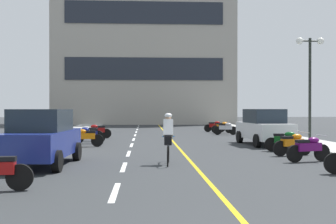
# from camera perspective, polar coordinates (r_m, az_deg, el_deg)

# --- Properties ---
(ground_plane) EXTENTS (140.00, 140.00, 0.00)m
(ground_plane) POSITION_cam_1_polar(r_m,az_deg,el_deg) (24.41, -0.01, -3.88)
(ground_plane) COLOR #2D3033
(curb_left) EXTENTS (2.40, 72.00, 0.12)m
(curb_left) POSITION_cam_1_polar(r_m,az_deg,el_deg) (27.98, -15.28, -3.22)
(curb_left) COLOR #A8A8A3
(curb_left) RESTS_ON ground
(curb_right) EXTENTS (2.40, 72.00, 0.12)m
(curb_right) POSITION_cam_1_polar(r_m,az_deg,el_deg) (28.66, 14.19, -3.13)
(curb_right) COLOR #A8A8A3
(curb_right) RESTS_ON ground
(lane_dash_1) EXTENTS (0.14, 2.20, 0.01)m
(lane_dash_1) POSITION_cam_1_polar(r_m,az_deg,el_deg) (9.50, -7.19, -10.67)
(lane_dash_1) COLOR silver
(lane_dash_1) RESTS_ON ground
(lane_dash_2) EXTENTS (0.14, 2.20, 0.01)m
(lane_dash_2) POSITION_cam_1_polar(r_m,az_deg,el_deg) (13.44, -5.99, -7.39)
(lane_dash_2) COLOR silver
(lane_dash_2) RESTS_ON ground
(lane_dash_3) EXTENTS (0.14, 2.20, 0.01)m
(lane_dash_3) POSITION_cam_1_polar(r_m,az_deg,el_deg) (17.41, -5.34, -5.60)
(lane_dash_3) COLOR silver
(lane_dash_3) RESTS_ON ground
(lane_dash_4) EXTENTS (0.14, 2.20, 0.01)m
(lane_dash_4) POSITION_cam_1_polar(r_m,az_deg,el_deg) (21.39, -4.94, -4.48)
(lane_dash_4) COLOR silver
(lane_dash_4) RESTS_ON ground
(lane_dash_5) EXTENTS (0.14, 2.20, 0.01)m
(lane_dash_5) POSITION_cam_1_polar(r_m,az_deg,el_deg) (25.37, -4.66, -3.71)
(lane_dash_5) COLOR silver
(lane_dash_5) RESTS_ON ground
(lane_dash_6) EXTENTS (0.14, 2.20, 0.01)m
(lane_dash_6) POSITION_cam_1_polar(r_m,az_deg,el_deg) (29.36, -4.46, -3.14)
(lane_dash_6) COLOR silver
(lane_dash_6) RESTS_ON ground
(lane_dash_7) EXTENTS (0.14, 2.20, 0.01)m
(lane_dash_7) POSITION_cam_1_polar(r_m,az_deg,el_deg) (33.36, -4.31, -2.72)
(lane_dash_7) COLOR silver
(lane_dash_7) RESTS_ON ground
(lane_dash_8) EXTENTS (0.14, 2.20, 0.01)m
(lane_dash_8) POSITION_cam_1_polar(r_m,az_deg,el_deg) (37.35, -4.19, -2.38)
(lane_dash_8) COLOR silver
(lane_dash_8) RESTS_ON ground
(lane_dash_9) EXTENTS (0.14, 2.20, 0.01)m
(lane_dash_9) POSITION_cam_1_polar(r_m,az_deg,el_deg) (41.35, -4.09, -2.11)
(lane_dash_9) COLOR silver
(lane_dash_9) RESTS_ON ground
(lane_dash_10) EXTENTS (0.14, 2.20, 0.01)m
(lane_dash_10) POSITION_cam_1_polar(r_m,az_deg,el_deg) (45.34, -4.01, -1.89)
(lane_dash_10) COLOR silver
(lane_dash_10) RESTS_ON ground
(lane_dash_11) EXTENTS (0.14, 2.20, 0.01)m
(lane_dash_11) POSITION_cam_1_polar(r_m,az_deg,el_deg) (49.34, -3.95, -1.70)
(lane_dash_11) COLOR silver
(lane_dash_11) RESTS_ON ground
(centre_line_yellow) EXTENTS (0.12, 66.00, 0.01)m
(centre_line_yellow) POSITION_cam_1_polar(r_m,az_deg,el_deg) (27.41, 0.16, -3.40)
(centre_line_yellow) COLOR gold
(centre_line_yellow) RESTS_ON ground
(office_building) EXTENTS (21.49, 8.16, 21.38)m
(office_building) POSITION_cam_1_polar(r_m,az_deg,el_deg) (53.06, -3.19, 10.03)
(office_building) COLOR #9E998E
(office_building) RESTS_ON ground
(street_lamp_mid) EXTENTS (1.46, 0.36, 5.39)m
(street_lamp_mid) POSITION_cam_1_polar(r_m,az_deg,el_deg) (23.06, 18.63, 5.90)
(street_lamp_mid) COLOR black
(street_lamp_mid) RESTS_ON curb_right
(parked_car_near) EXTENTS (2.07, 4.27, 1.82)m
(parked_car_near) POSITION_cam_1_polar(r_m,az_deg,el_deg) (14.17, -16.71, -3.30)
(parked_car_near) COLOR black
(parked_car_near) RESTS_ON ground
(parked_car_mid) EXTENTS (2.17, 4.31, 1.82)m
(parked_car_mid) POSITION_cam_1_polar(r_m,az_deg,el_deg) (21.95, 12.84, -1.97)
(parked_car_mid) COLOR black
(parked_car_mid) RESTS_ON ground
(motorcycle_3) EXTENTS (1.67, 0.68, 0.92)m
(motorcycle_3) POSITION_cam_1_polar(r_m,az_deg,el_deg) (15.38, 18.49, -4.66)
(motorcycle_3) COLOR black
(motorcycle_3) RESTS_ON ground
(motorcycle_4) EXTENTS (1.67, 0.71, 0.92)m
(motorcycle_4) POSITION_cam_1_polar(r_m,az_deg,el_deg) (17.20, 16.49, -4.12)
(motorcycle_4) COLOR black
(motorcycle_4) RESTS_ON ground
(motorcycle_5) EXTENTS (1.68, 0.67, 0.92)m
(motorcycle_5) POSITION_cam_1_polar(r_m,az_deg,el_deg) (18.76, 15.54, -3.74)
(motorcycle_5) COLOR black
(motorcycle_5) RESTS_ON ground
(motorcycle_6) EXTENTS (1.70, 0.60, 0.92)m
(motorcycle_6) POSITION_cam_1_polar(r_m,az_deg,el_deg) (20.76, -11.09, -3.33)
(motorcycle_6) COLOR black
(motorcycle_6) RESTS_ON ground
(motorcycle_7) EXTENTS (1.70, 0.60, 0.92)m
(motorcycle_7) POSITION_cam_1_polar(r_m,az_deg,el_deg) (22.61, -10.68, -3.03)
(motorcycle_7) COLOR black
(motorcycle_7) RESTS_ON ground
(motorcycle_8) EXTENTS (1.68, 0.65, 0.92)m
(motorcycle_8) POSITION_cam_1_polar(r_m,az_deg,el_deg) (24.42, -10.63, -2.77)
(motorcycle_8) COLOR black
(motorcycle_8) RESTS_ON ground
(motorcycle_9) EXTENTS (1.70, 0.60, 0.92)m
(motorcycle_9) POSITION_cam_1_polar(r_m,az_deg,el_deg) (26.51, -9.53, -2.52)
(motorcycle_9) COLOR black
(motorcycle_9) RESTS_ON ground
(motorcycle_10) EXTENTS (1.70, 0.60, 0.92)m
(motorcycle_10) POSITION_cam_1_polar(r_m,az_deg,el_deg) (29.99, 7.79, -2.17)
(motorcycle_10) COLOR black
(motorcycle_10) RESTS_ON ground
(motorcycle_11) EXTENTS (1.69, 0.62, 0.92)m
(motorcycle_11) POSITION_cam_1_polar(r_m,az_deg,el_deg) (31.96, 7.35, -2.01)
(motorcycle_11) COLOR black
(motorcycle_11) RESTS_ON ground
(motorcycle_12) EXTENTS (1.70, 0.60, 0.92)m
(motorcycle_12) POSITION_cam_1_polar(r_m,az_deg,el_deg) (33.68, 6.35, -1.89)
(motorcycle_12) COLOR black
(motorcycle_12) RESTS_ON ground
(cyclist_rider) EXTENTS (0.42, 1.77, 1.71)m
(cyclist_rider) POSITION_cam_1_polar(r_m,az_deg,el_deg) (13.97, 0.02, -3.45)
(cyclist_rider) COLOR black
(cyclist_rider) RESTS_ON ground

